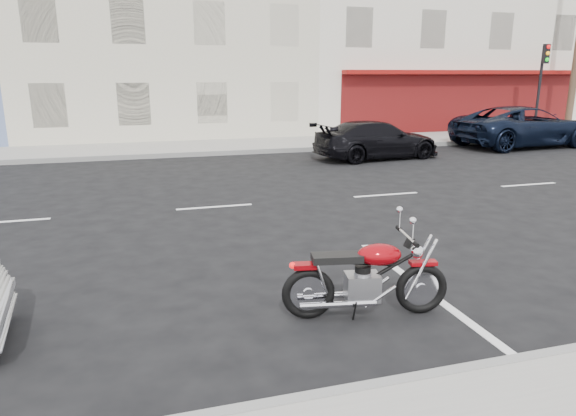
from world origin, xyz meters
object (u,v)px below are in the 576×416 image
object	(u,v)px
car_far	(377,140)
traffic_light	(542,78)
fire_hydrant	(505,126)
suv_far	(524,126)
motorcycle	(424,278)

from	to	relation	value
car_far	traffic_light	bearing A→B (deg)	-76.49
fire_hydrant	suv_far	xyz separation A→B (m)	(-1.21, -2.55, 0.24)
traffic_light	motorcycle	distance (m)	19.81
fire_hydrant	motorcycle	size ratio (longest dim) A/B	0.37
car_far	suv_far	bearing A→B (deg)	-87.68
traffic_light	car_far	bearing A→B (deg)	-159.92
traffic_light	fire_hydrant	bearing A→B (deg)	173.64
motorcycle	car_far	xyz separation A→B (m)	(4.50, 10.54, 0.18)
traffic_light	suv_far	xyz separation A→B (m)	(-2.71, -2.39, -1.79)
motorcycle	car_far	bearing A→B (deg)	77.30
suv_far	car_far	bearing A→B (deg)	94.74
fire_hydrant	motorcycle	world-z (taller)	motorcycle
traffic_light	motorcycle	world-z (taller)	traffic_light
traffic_light	motorcycle	bearing A→B (deg)	-134.82
traffic_light	car_far	xyz separation A→B (m)	(-9.38, -3.43, -1.94)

